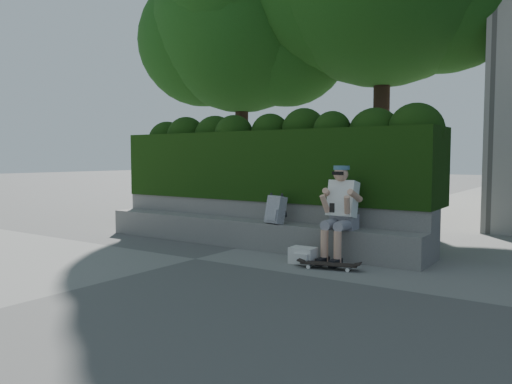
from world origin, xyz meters
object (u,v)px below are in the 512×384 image
Objects in this scene: backpack_ground at (303,255)px; backpack_plaid at (276,210)px; person at (341,209)px; skateboard at (329,264)px.

backpack_plaid is at bearing 143.86° from backpack_ground.
person is 3.88× the size of backpack_ground.
person is 3.15× the size of backpack_plaid.
backpack_plaid reaches higher than backpack_ground.
skateboard is 1.78× the size of backpack_plaid.
person reaches higher than skateboard.
backpack_ground is at bearing 152.00° from skateboard.
backpack_ground is at bearing -19.45° from backpack_plaid.
person reaches higher than backpack_plaid.
person is 1.77× the size of skateboard.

